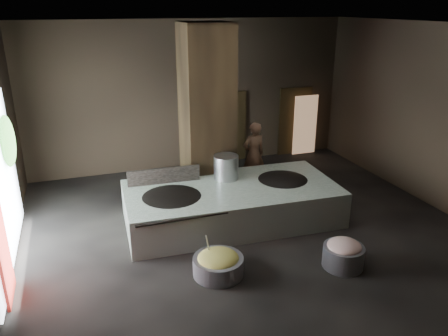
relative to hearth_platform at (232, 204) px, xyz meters
name	(u,v)px	position (x,y,z in m)	size (l,w,h in m)	color
floor	(244,228)	(0.17, -0.40, -0.48)	(10.00, 9.00, 0.10)	black
ceiling	(248,22)	(0.17, -0.40, 4.12)	(10.00, 9.00, 0.10)	black
back_wall	(191,95)	(0.17, 4.15, 1.82)	(10.00, 0.10, 4.50)	black
front_wall	(381,230)	(0.17, -4.95, 1.82)	(10.00, 0.10, 4.50)	black
right_wall	(432,116)	(5.22, -0.40, 1.82)	(0.10, 9.00, 4.50)	black
pillar	(207,115)	(-0.13, 1.50, 1.82)	(1.20, 1.20, 4.50)	black
hearth_platform	(232,204)	(0.00, 0.00, 0.00)	(4.96, 2.37, 0.86)	silver
platform_cap	(232,189)	(0.00, 0.00, 0.38)	(4.85, 2.33, 0.03)	black
wok_left	(172,201)	(-1.45, -0.05, 0.32)	(1.56, 1.56, 0.43)	black
wok_left_rim	(172,198)	(-1.45, -0.05, 0.39)	(1.60, 1.60, 0.05)	black
wok_right	(282,183)	(1.35, 0.05, 0.32)	(1.46, 1.46, 0.41)	black
wok_right_rim	(283,181)	(1.35, 0.05, 0.39)	(1.49, 1.49, 0.05)	black
stock_pot	(226,168)	(0.05, 0.55, 0.70)	(0.60, 0.60, 0.65)	#B4B8BC
splash_guard	(164,177)	(-1.45, 0.75, 0.60)	(1.73, 0.06, 0.43)	black
cook	(254,154)	(1.34, 1.86, 0.49)	(0.67, 0.43, 1.85)	#94684B
veg_basin	(218,266)	(-1.02, -2.04, -0.25)	(0.98, 0.98, 0.36)	gray
veg_fill	(218,258)	(-1.02, -2.04, -0.08)	(0.80, 0.80, 0.25)	#89AE54
ladle	(208,247)	(-1.17, -1.89, 0.12)	(0.03, 0.03, 0.77)	#B4B8BC
meat_basin	(343,256)	(1.40, -2.59, -0.21)	(0.80, 0.80, 0.44)	gray
meat_fill	(344,246)	(1.40, -2.59, 0.02)	(0.67, 0.67, 0.25)	tan
doorway_near	(228,128)	(1.37, 4.05, 0.67)	(1.18, 0.08, 2.38)	black
doorway_near_glow	(228,129)	(1.40, 4.18, 0.62)	(0.85, 0.04, 2.02)	#8C6647
doorway_far	(295,122)	(3.77, 4.05, 0.67)	(1.18, 0.08, 2.38)	black
doorway_far_glow	(305,125)	(4.03, 3.79, 0.62)	(0.85, 0.04, 2.01)	#8C6647
left_opening	(1,187)	(-4.78, -0.20, 1.17)	(0.04, 4.20, 3.10)	white
pavilion_sliver	(4,255)	(-4.71, -1.50, 0.42)	(0.05, 0.90, 1.70)	maroon
tree_silhouette	(8,141)	(-4.68, 0.90, 1.77)	(0.28, 1.10, 1.10)	#194714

